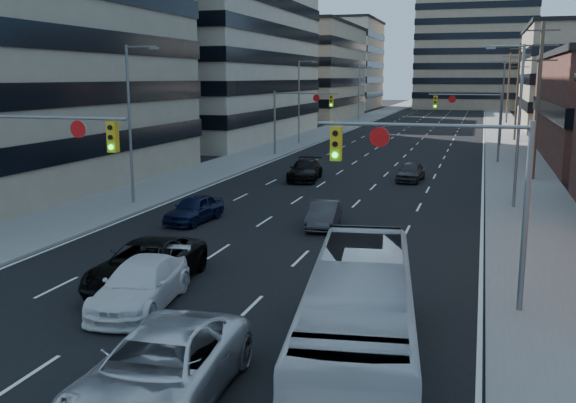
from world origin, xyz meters
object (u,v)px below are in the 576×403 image
(black_pickup, at_px, (146,265))
(silver_suv, at_px, (160,370))
(white_van, at_px, (141,285))
(sedan_blue, at_px, (194,209))
(transit_bus, at_px, (359,322))

(black_pickup, distance_m, silver_suv, 8.56)
(white_van, bearing_deg, silver_suv, -64.21)
(silver_suv, height_order, sedan_blue, silver_suv)
(sedan_blue, bearing_deg, black_pickup, -69.14)
(transit_bus, bearing_deg, sedan_blue, 119.41)
(transit_bus, height_order, sedan_blue, transit_bus)
(white_van, relative_size, transit_bus, 0.49)
(white_van, distance_m, silver_suv, 6.58)
(black_pickup, distance_m, sedan_blue, 10.24)
(white_van, distance_m, sedan_blue, 12.22)
(white_van, bearing_deg, transit_bus, -28.55)
(black_pickup, relative_size, transit_bus, 0.56)
(black_pickup, bearing_deg, sedan_blue, 101.77)
(black_pickup, bearing_deg, silver_suv, -62.93)
(silver_suv, xyz_separation_m, sedan_blue, (-7.19, 17.19, -0.15))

